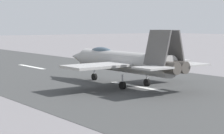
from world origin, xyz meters
The scene contains 5 objects.
ground_plane centered at (0.00, 0.00, 0.00)m, with size 400.00×400.00×0.00m, color slate.
runway_strip centered at (-0.02, 0.00, 0.01)m, with size 240.00×26.00×0.02m.
fighter_jet centered at (2.60, 0.69, 2.51)m, with size 17.73×14.28×5.71m.
marker_cone_mid centered at (6.74, -12.12, 0.28)m, with size 0.44×0.44×0.55m, color orange.
marker_cone_far centered at (26.55, -12.12, 0.28)m, with size 0.44×0.44×0.55m, color orange.
Camera 1 is at (-29.49, 26.11, 6.14)m, focal length 64.92 mm.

